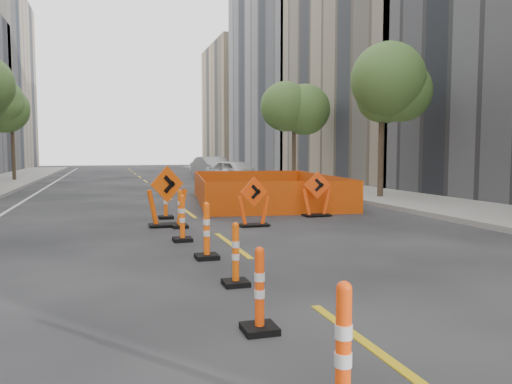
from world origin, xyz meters
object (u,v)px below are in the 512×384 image
object	(u,v)px
channelizer_2	(260,290)
channelizer_6	(180,209)
chevron_sign_center	(254,202)
parked_car_far	(209,168)
parked_car_near	(236,173)
chevron_sign_right	(317,194)
channelizer_5	(182,218)
channelizer_7	(166,201)
chevron_sign_left	(167,196)
parked_car_mid	(213,168)
channelizer_1	(343,353)
channelizer_4	(207,231)
channelizer_3	(236,254)

from	to	relation	value
channelizer_2	channelizer_6	bearing A→B (deg)	88.20
chevron_sign_center	parked_car_far	bearing A→B (deg)	71.72
channelizer_2	parked_car_near	bearing A→B (deg)	76.06
chevron_sign_center	chevron_sign_right	xyz separation A→B (m)	(2.46, 1.40, 0.03)
chevron_sign_center	channelizer_5	bearing A→B (deg)	-151.22
channelizer_7	parked_car_far	bearing A→B (deg)	75.69
channelizer_2	chevron_sign_left	world-z (taller)	chevron_sign_left
parked_car_mid	channelizer_1	bearing A→B (deg)	-110.12
channelizer_1	channelizer_2	distance (m)	1.97
channelizer_2	channelizer_7	xyz separation A→B (m)	(0.10, 9.85, 0.06)
channelizer_1	channelizer_4	size ratio (longest dim) A/B	1.00
channelizer_6	channelizer_7	size ratio (longest dim) A/B	0.93
chevron_sign_left	channelizer_3	bearing A→B (deg)	-110.44
channelizer_5	chevron_sign_center	world-z (taller)	chevron_sign_center
channelizer_1	channelizer_7	distance (m)	11.82
channelizer_6	chevron_sign_center	distance (m)	1.97
channelizer_6	channelizer_3	bearing A→B (deg)	-90.14
chevron_sign_left	chevron_sign_right	distance (m)	4.76
parked_car_far	channelizer_4	bearing A→B (deg)	-76.68
channelizer_4	parked_car_mid	size ratio (longest dim) A/B	0.22
channelizer_7	parked_car_mid	distance (m)	21.37
chevron_sign_center	channelizer_2	bearing A→B (deg)	-115.25
channelizer_1	channelizer_6	world-z (taller)	channelizer_1
channelizer_5	channelizer_2	bearing A→B (deg)	-90.16
channelizer_4	chevron_sign_right	bearing A→B (deg)	48.55
channelizer_5	chevron_sign_left	bearing A→B (deg)	91.36
chevron_sign_left	chevron_sign_center	world-z (taller)	chevron_sign_left
parked_car_near	channelizer_3	bearing A→B (deg)	-126.83
parked_car_far	channelizer_2	bearing A→B (deg)	-75.72
channelizer_1	chevron_sign_left	world-z (taller)	chevron_sign_left
chevron_sign_left	parked_car_mid	size ratio (longest dim) A/B	0.33
channelizer_5	channelizer_7	xyz separation A→B (m)	(0.08, 3.94, 0.02)
chevron_sign_center	channelizer_1	bearing A→B (deg)	-111.87
parked_car_mid	channelizer_6	bearing A→B (deg)	-113.90
channelizer_3	channelizer_7	size ratio (longest dim) A/B	0.88
chevron_sign_right	parked_car_mid	world-z (taller)	parked_car_mid
channelizer_1	chevron_sign_right	distance (m)	11.91
channelizer_5	channelizer_1	bearing A→B (deg)	-89.86
channelizer_5	parked_car_mid	distance (m)	25.21
channelizer_6	parked_car_far	xyz separation A→B (m)	(6.48, 27.94, 0.16)
channelizer_5	chevron_sign_center	distance (m)	2.77
parked_car_mid	chevron_sign_right	bearing A→B (deg)	-103.14
channelizer_4	chevron_sign_left	distance (m)	4.32
parked_car_near	channelizer_7	bearing A→B (deg)	-135.41
chevron_sign_right	parked_car_mid	distance (m)	21.46
channelizer_4	channelizer_7	xyz separation A→B (m)	(-0.08, 5.91, 0.01)
channelizer_2	channelizer_6	world-z (taller)	channelizer_6
channelizer_5	chevron_sign_center	xyz separation A→B (m)	(2.18, 1.70, 0.14)
channelizer_7	chevron_sign_center	bearing A→B (deg)	-46.91
channelizer_5	chevron_sign_right	bearing A→B (deg)	33.72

